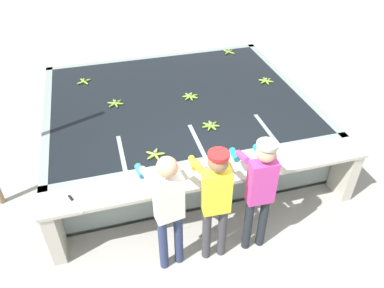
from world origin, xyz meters
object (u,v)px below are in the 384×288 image
at_px(worker_1, 216,196).
at_px(banana_bunch_floating_5, 84,81).
at_px(banana_bunch_floating_3, 115,103).
at_px(knife_0, 73,201).
at_px(banana_bunch_floating_0, 211,126).
at_px(worker_0, 168,204).
at_px(banana_bunch_floating_1, 266,81).
at_px(banana_bunch_floating_2, 190,96).
at_px(worker_2, 260,186).
at_px(banana_bunch_floating_4, 229,52).
at_px(banana_bunch_floating_6, 155,154).

height_order(worker_1, banana_bunch_floating_5, worker_1).
distance_m(banana_bunch_floating_3, knife_0, 2.23).
bearing_deg(banana_bunch_floating_0, worker_0, -123.12).
distance_m(banana_bunch_floating_1, banana_bunch_floating_2, 1.49).
xyz_separation_m(worker_2, banana_bunch_floating_4, (1.11, 4.05, -0.13)).
distance_m(worker_0, worker_1, 0.56).
bearing_deg(banana_bunch_floating_6, worker_2, -45.96).
bearing_deg(worker_2, banana_bunch_floating_6, 134.04).
distance_m(worker_2, banana_bunch_floating_5, 3.99).
height_order(banana_bunch_floating_4, banana_bunch_floating_6, same).
distance_m(banana_bunch_floating_4, banana_bunch_floating_6, 3.67).
distance_m(banana_bunch_floating_0, banana_bunch_floating_1, 1.79).
relative_size(worker_2, banana_bunch_floating_3, 6.01).
bearing_deg(banana_bunch_floating_3, banana_bunch_floating_4, 29.95).
bearing_deg(worker_1, worker_0, 178.41).
distance_m(banana_bunch_floating_1, banana_bunch_floating_6, 2.83).
bearing_deg(banana_bunch_floating_5, banana_bunch_floating_6, -71.15).
relative_size(banana_bunch_floating_3, banana_bunch_floating_6, 1.02).
distance_m(worker_0, banana_bunch_floating_5, 3.60).
relative_size(banana_bunch_floating_2, knife_0, 0.84).
bearing_deg(banana_bunch_floating_2, banana_bunch_floating_3, 174.76).
height_order(worker_1, worker_2, worker_2).
height_order(banana_bunch_floating_1, banana_bunch_floating_6, same).
height_order(worker_0, banana_bunch_floating_1, worker_0).
relative_size(banana_bunch_floating_0, banana_bunch_floating_2, 1.00).
height_order(banana_bunch_floating_3, banana_bunch_floating_4, same).
relative_size(banana_bunch_floating_6, knife_0, 0.83).
bearing_deg(banana_bunch_floating_3, banana_bunch_floating_2, -5.24).
bearing_deg(worker_2, worker_1, -179.71).
bearing_deg(worker_1, banana_bunch_floating_4, 67.77).
xyz_separation_m(banana_bunch_floating_0, banana_bunch_floating_2, (-0.06, 0.93, 0.00)).
bearing_deg(worker_0, knife_0, 155.55).
bearing_deg(worker_1, worker_2, 0.29).
bearing_deg(worker_2, banana_bunch_floating_5, 118.13).
height_order(worker_1, banana_bunch_floating_1, worker_1).
relative_size(worker_1, banana_bunch_floating_2, 5.99).
bearing_deg(banana_bunch_floating_2, worker_1, -98.79).
xyz_separation_m(banana_bunch_floating_1, banana_bunch_floating_3, (-2.73, -0.06, 0.00)).
relative_size(banana_bunch_floating_3, banana_bunch_floating_4, 1.14).
distance_m(worker_1, banana_bunch_floating_5, 3.77).
xyz_separation_m(worker_0, worker_2, (1.11, -0.01, -0.00)).
distance_m(banana_bunch_floating_5, knife_0, 3.04).
xyz_separation_m(worker_0, banana_bunch_floating_5, (-0.78, 3.51, -0.13)).
distance_m(banana_bunch_floating_0, banana_bunch_floating_6, 1.05).
height_order(banana_bunch_floating_5, banana_bunch_floating_6, same).
xyz_separation_m(banana_bunch_floating_4, banana_bunch_floating_5, (-2.99, -0.53, 0.00)).
bearing_deg(banana_bunch_floating_4, banana_bunch_floating_3, -150.05).
bearing_deg(worker_0, banana_bunch_floating_0, 56.88).
height_order(banana_bunch_floating_3, banana_bunch_floating_5, same).
xyz_separation_m(banana_bunch_floating_0, knife_0, (-2.05, -1.06, -0.01)).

